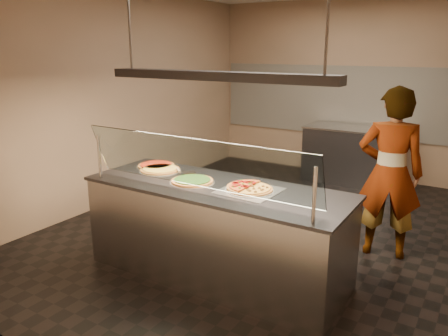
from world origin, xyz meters
The scene contains 19 objects.
ground centered at (0.00, 0.00, -0.01)m, with size 5.00×6.00×0.02m, color black.
wall_back centered at (0.00, 3.01, 1.50)m, with size 5.00×0.02×3.00m, color tan.
wall_front centered at (0.00, -3.01, 1.50)m, with size 5.00×0.02×3.00m, color tan.
wall_left centered at (-2.51, 0.00, 1.50)m, with size 0.02×6.00×3.00m, color tan.
tile_band centered at (0.00, 2.98, 1.30)m, with size 4.90×0.02×1.20m, color silver.
serving_counter centered at (-0.04, -1.28, 0.47)m, with size 2.58×0.94×0.93m.
sneeze_guard centered at (-0.04, -1.63, 1.23)m, with size 2.34×0.18×0.54m.
perforated_tray centered at (0.31, -1.25, 0.94)m, with size 0.53×0.53×0.01m.
half_pizza_pepperoni centered at (0.21, -1.25, 0.96)m, with size 0.23×0.43×0.05m.
half_pizza_sausage centered at (0.41, -1.25, 0.96)m, with size 0.23×0.43×0.04m.
pizza_spinach centered at (-0.29, -1.32, 0.95)m, with size 0.44×0.44×0.03m.
pizza_cheese centered at (-0.83, -1.16, 0.94)m, with size 0.44×0.44×0.03m.
pizza_tomato centered at (-0.97, -1.05, 0.94)m, with size 0.43×0.43×0.03m.
pizza_spatula centered at (-0.56, -1.11, 0.96)m, with size 0.29×0.17×0.02m.
prep_table centered at (0.18, 2.55, 0.47)m, with size 1.55×0.74×0.93m.
worker centered at (1.26, 0.07, 0.92)m, with size 0.67×0.44×1.83m, color #403D45.
heat_lamp_housing centered at (-0.04, -1.28, 1.95)m, with size 2.30×0.18×0.08m, color #3D3D42.
lamp_rod_left centered at (-1.04, -1.28, 2.50)m, with size 0.02×0.02×1.01m, color #B7B7BC.
lamp_rod_right centered at (0.96, -1.28, 2.50)m, with size 0.02×0.02×1.01m, color #B7B7BC.
Camera 1 is at (2.11, -4.58, 2.19)m, focal length 35.00 mm.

